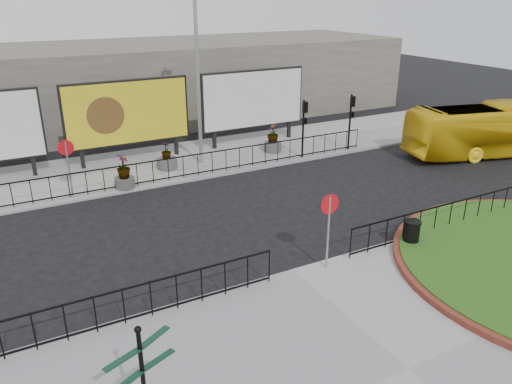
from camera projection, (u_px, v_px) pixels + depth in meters
ground at (292, 272)px, 15.57m from camera, size 90.00×90.00×0.00m
pavement_near at (408, 370)px, 11.46m from camera, size 30.00×10.00×0.12m
pavement_far at (167, 163)px, 25.35m from camera, size 44.00×6.00×0.12m
railing_near_left at (95, 314)px, 12.44m from camera, size 10.00×0.10×1.10m
railing_near_right at (450, 216)px, 17.93m from camera, size 9.00×0.10×1.10m
railing_far at (205, 163)px, 23.36m from camera, size 18.00×0.10×1.10m
speed_sign_far at (67, 156)px, 20.35m from camera, size 0.64×0.07×2.47m
speed_sign_near at (329, 215)px, 14.97m from camera, size 0.64×0.07×2.47m
billboard_mid at (128, 113)px, 24.54m from camera, size 6.20×0.31×4.10m
billboard_right at (253, 99)px, 27.61m from camera, size 6.20×0.31×4.10m
lamp_post at (198, 68)px, 23.42m from camera, size 0.74×0.18×9.23m
signal_pole_a at (304, 120)px, 25.27m from camera, size 0.22×0.26×3.00m
signal_pole_b at (351, 114)px, 26.59m from camera, size 0.22×0.26×3.00m
building_backdrop at (114, 85)px, 32.62m from camera, size 40.00×10.00×5.00m
fingerpost_sign at (143, 383)px, 8.57m from camera, size 1.33×0.77×2.96m
litter_bin at (412, 234)px, 16.76m from camera, size 0.56×0.56×0.93m
bus at (497, 129)px, 26.38m from camera, size 10.18×4.64×2.76m
planter_a at (124, 174)px, 21.75m from camera, size 0.88×0.88×1.52m
planter_b at (167, 160)px, 24.22m from camera, size 0.97×0.97×1.35m
planter_c at (273, 141)px, 26.77m from camera, size 0.95×0.95×1.55m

